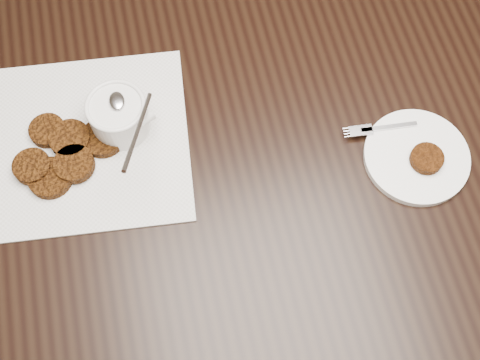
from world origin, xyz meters
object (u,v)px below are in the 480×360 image
Objects in this scene: sauce_ramekin at (115,105)px; plate_with_patty at (418,155)px; napkin at (90,141)px; table at (276,252)px.

sauce_ramekin reaches higher than plate_with_patty.
napkin is 1.88× the size of plate_with_patty.
napkin is at bearing 163.96° from plate_with_patty.
sauce_ramekin is (-0.25, 0.17, 0.45)m from table.
table is 4.65× the size of napkin.
plate_with_patty is (0.53, -0.15, 0.01)m from napkin.
plate_with_patty reaches higher than napkin.
napkin is 0.55m from plate_with_patty.
napkin is 0.09m from sauce_ramekin.
plate_with_patty is (0.47, -0.17, -0.06)m from sauce_ramekin.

